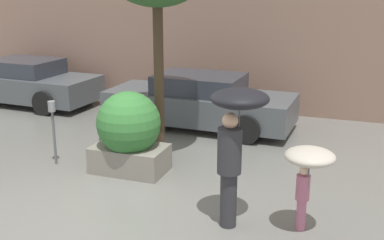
# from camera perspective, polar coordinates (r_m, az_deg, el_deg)

# --- Properties ---
(ground_plane) EXTENTS (40.00, 40.00, 0.00)m
(ground_plane) POSITION_cam_1_polar(r_m,az_deg,el_deg) (7.95, -9.57, -9.77)
(ground_plane) COLOR slate
(planter_box) EXTENTS (1.37, 1.18, 1.53)m
(planter_box) POSITION_cam_1_polar(r_m,az_deg,el_deg) (8.94, -7.48, -1.47)
(planter_box) COLOR gray
(planter_box) RESTS_ON ground
(person_adult) EXTENTS (0.82, 0.82, 2.03)m
(person_adult) POSITION_cam_1_polar(r_m,az_deg,el_deg) (6.72, 5.13, -1.00)
(person_adult) COLOR #2D2D33
(person_adult) RESTS_ON ground
(person_child) EXTENTS (0.70, 0.70, 1.26)m
(person_child) POSITION_cam_1_polar(r_m,az_deg,el_deg) (6.82, 13.63, -5.10)
(person_child) COLOR #B76684
(person_child) RESTS_ON ground
(parked_car_near) EXTENTS (4.59, 2.03, 1.29)m
(parked_car_near) POSITION_cam_1_polar(r_m,az_deg,el_deg) (11.71, 0.90, 2.13)
(parked_car_near) COLOR #4C5156
(parked_car_near) RESTS_ON ground
(parked_car_far) EXTENTS (4.33, 2.09, 1.29)m
(parked_car_far) POSITION_cam_1_polar(r_m,az_deg,el_deg) (14.80, -19.06, 4.20)
(parked_car_far) COLOR #4C5156
(parked_car_far) RESTS_ON ground
(parking_meter) EXTENTS (0.14, 0.14, 1.26)m
(parking_meter) POSITION_cam_1_polar(r_m,az_deg,el_deg) (9.56, -16.18, 0.08)
(parking_meter) COLOR #595B60
(parking_meter) RESTS_ON ground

